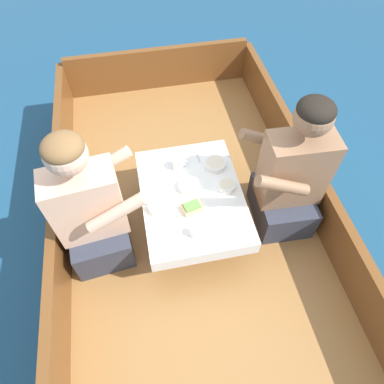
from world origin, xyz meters
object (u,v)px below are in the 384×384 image
object	(u,v)px
sandwich	(192,207)
coffee_cup_starboard	(178,164)
coffee_cup_port	(196,232)
person_starboard	(290,178)
person_port	(91,211)

from	to	relation	value
sandwich	coffee_cup_starboard	bearing A→B (deg)	93.63
coffee_cup_port	coffee_cup_starboard	world-z (taller)	coffee_cup_starboard
person_starboard	sandwich	world-z (taller)	person_starboard
person_starboard	sandwich	xyz separation A→B (m)	(-0.65, -0.06, -0.05)
sandwich	coffee_cup_port	size ratio (longest dim) A/B	1.54
sandwich	coffee_cup_port	bearing A→B (deg)	-94.48
person_starboard	coffee_cup_port	world-z (taller)	person_starboard
coffee_cup_port	coffee_cup_starboard	size ratio (longest dim) A/B	0.87
person_starboard	sandwich	distance (m)	0.65
person_port	person_starboard	distance (m)	1.25
sandwich	coffee_cup_starboard	world-z (taller)	coffee_cup_starboard
sandwich	coffee_cup_starboard	distance (m)	0.36
person_port	sandwich	world-z (taller)	person_port
sandwich	person_port	bearing A→B (deg)	174.27
person_starboard	coffee_cup_starboard	xyz separation A→B (m)	(-0.67, 0.30, -0.05)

